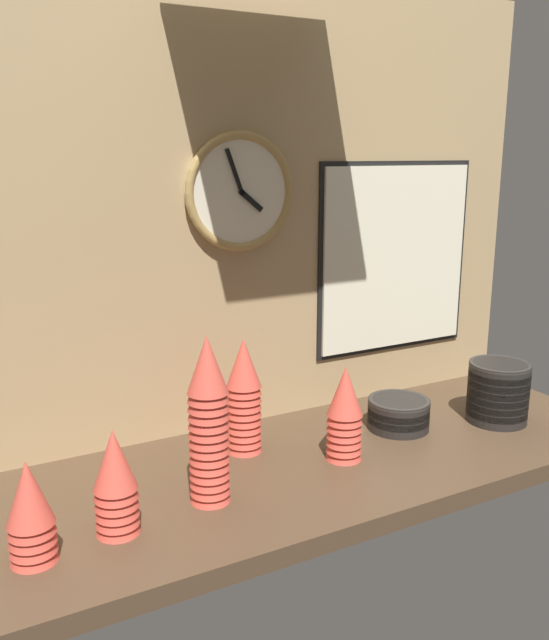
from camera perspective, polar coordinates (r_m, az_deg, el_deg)
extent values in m
cube|color=#4C3826|center=(1.53, 2.48, -12.24)|extent=(1.60, 0.56, 0.04)
cube|color=tan|center=(1.61, -2.24, 9.30)|extent=(1.60, 0.03, 1.05)
cone|color=#DB4C3D|center=(1.51, 5.88, -9.61)|extent=(0.08, 0.08, 0.11)
cone|color=#DB4C3D|center=(1.50, 5.90, -9.02)|extent=(0.08, 0.08, 0.11)
cone|color=#DB4C3D|center=(1.49, 5.92, -8.42)|extent=(0.08, 0.08, 0.11)
cone|color=#DB4C3D|center=(1.49, 5.93, -7.81)|extent=(0.08, 0.08, 0.11)
cone|color=#DB4C3D|center=(1.48, 5.95, -7.20)|extent=(0.08, 0.08, 0.11)
cone|color=#DB4C3D|center=(1.47, 5.97, -6.59)|extent=(0.08, 0.08, 0.11)
cone|color=#DB4C3D|center=(1.47, 5.98, -5.97)|extent=(0.08, 0.08, 0.11)
cone|color=#DB4C3D|center=(1.34, -5.46, -12.79)|extent=(0.08, 0.08, 0.11)
cone|color=#DB4C3D|center=(1.33, -5.48, -12.14)|extent=(0.08, 0.08, 0.11)
cone|color=#DB4C3D|center=(1.32, -5.50, -11.48)|extent=(0.08, 0.08, 0.11)
cone|color=#DB4C3D|center=(1.32, -5.52, -10.81)|extent=(0.08, 0.08, 0.11)
cone|color=#DB4C3D|center=(1.31, -5.53, -10.14)|extent=(0.08, 0.08, 0.11)
cone|color=#DB4C3D|center=(1.30, -5.55, -9.46)|extent=(0.08, 0.08, 0.11)
cone|color=#DB4C3D|center=(1.29, -5.57, -8.77)|extent=(0.08, 0.08, 0.11)
cone|color=#DB4C3D|center=(1.29, -5.59, -8.07)|extent=(0.08, 0.08, 0.11)
cone|color=#DB4C3D|center=(1.28, -5.61, -7.37)|extent=(0.08, 0.08, 0.11)
cone|color=#DB4C3D|center=(1.28, -5.62, -6.66)|extent=(0.08, 0.08, 0.11)
cone|color=#DB4C3D|center=(1.27, -5.64, -5.94)|extent=(0.08, 0.08, 0.11)
cone|color=#DB4C3D|center=(1.26, -5.66, -5.22)|extent=(0.08, 0.08, 0.11)
cone|color=#DB4C3D|center=(1.26, -5.68, -4.49)|extent=(0.08, 0.08, 0.11)
cone|color=#DB4C3D|center=(1.25, -5.70, -3.75)|extent=(0.08, 0.08, 0.11)
cone|color=#DB4C3D|center=(1.22, -19.75, -16.35)|extent=(0.08, 0.08, 0.11)
cone|color=#DB4C3D|center=(1.22, -19.82, -15.65)|extent=(0.08, 0.08, 0.11)
cone|color=#DB4C3D|center=(1.21, -19.89, -14.95)|extent=(0.08, 0.08, 0.11)
cone|color=#DB4C3D|center=(1.20, -19.96, -14.24)|extent=(0.08, 0.08, 0.11)
cone|color=#DB4C3D|center=(1.19, -20.03, -13.52)|extent=(0.08, 0.08, 0.11)
cone|color=#DB4C3D|center=(1.54, -2.56, -9.06)|extent=(0.08, 0.08, 0.11)
cone|color=#DB4C3D|center=(1.53, -2.57, -8.47)|extent=(0.08, 0.08, 0.11)
cone|color=#DB4C3D|center=(1.52, -2.57, -7.88)|extent=(0.08, 0.08, 0.11)
cone|color=#DB4C3D|center=(1.52, -2.58, -7.29)|extent=(0.08, 0.08, 0.11)
cone|color=#DB4C3D|center=(1.51, -2.59, -6.69)|extent=(0.08, 0.08, 0.11)
cone|color=#DB4C3D|center=(1.51, -2.60, -6.08)|extent=(0.08, 0.08, 0.11)
cone|color=#DB4C3D|center=(1.50, -2.60, -5.48)|extent=(0.08, 0.08, 0.11)
cone|color=#DB4C3D|center=(1.49, -2.61, -4.86)|extent=(0.08, 0.08, 0.11)
cone|color=#DB4C3D|center=(1.49, -2.62, -4.24)|extent=(0.08, 0.08, 0.11)
cone|color=#DB4C3D|center=(1.48, -2.62, -3.62)|extent=(0.08, 0.08, 0.11)
cone|color=#DB4C3D|center=(1.26, -13.14, -14.86)|extent=(0.08, 0.08, 0.11)
cone|color=#DB4C3D|center=(1.25, -13.18, -14.18)|extent=(0.08, 0.08, 0.11)
cone|color=#DB4C3D|center=(1.25, -13.23, -13.49)|extent=(0.08, 0.08, 0.11)
cone|color=#DB4C3D|center=(1.24, -13.27, -12.79)|extent=(0.08, 0.08, 0.11)
cone|color=#DB4C3D|center=(1.23, -13.32, -12.08)|extent=(0.08, 0.08, 0.11)
cone|color=#DB4C3D|center=(1.22, -13.36, -11.37)|extent=(0.08, 0.08, 0.11)
cylinder|color=black|center=(1.80, 18.17, -7.51)|extent=(0.15, 0.15, 0.04)
cylinder|color=black|center=(1.79, 18.22, -6.94)|extent=(0.15, 0.15, 0.04)
cylinder|color=black|center=(1.79, 18.26, -6.36)|extent=(0.15, 0.15, 0.04)
cylinder|color=black|center=(1.78, 18.31, -5.78)|extent=(0.15, 0.15, 0.04)
cylinder|color=black|center=(1.78, 18.36, -5.20)|extent=(0.15, 0.15, 0.04)
cylinder|color=black|center=(1.77, 18.40, -4.62)|extent=(0.15, 0.15, 0.04)
cylinder|color=black|center=(1.76, 18.45, -4.03)|extent=(0.15, 0.15, 0.04)
torus|color=#302D2A|center=(1.76, 18.48, -3.64)|extent=(0.15, 0.15, 0.01)
cylinder|color=black|center=(1.70, 10.37, -8.38)|extent=(0.15, 0.15, 0.04)
cylinder|color=black|center=(1.69, 10.40, -7.77)|extent=(0.15, 0.15, 0.04)
cylinder|color=black|center=(1.68, 10.43, -7.17)|extent=(0.15, 0.15, 0.04)
torus|color=#302D2A|center=(1.68, 10.45, -6.77)|extent=(0.15, 0.15, 0.01)
cylinder|color=beige|center=(1.57, -3.00, 10.72)|extent=(0.26, 0.02, 0.26)
torus|color=#AD894C|center=(1.56, -2.87, 10.71)|extent=(0.27, 0.02, 0.27)
cube|color=black|center=(1.57, -1.94, 9.97)|extent=(0.06, 0.01, 0.05)
cube|color=black|center=(1.55, -3.40, 12.44)|extent=(0.04, 0.01, 0.10)
cylinder|color=black|center=(1.56, -2.79, 10.70)|extent=(0.01, 0.01, 0.01)
cube|color=black|center=(1.84, 10.09, 5.19)|extent=(0.48, 0.01, 0.50)
cube|color=#EFEACC|center=(1.84, 10.17, 5.17)|extent=(0.46, 0.01, 0.48)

